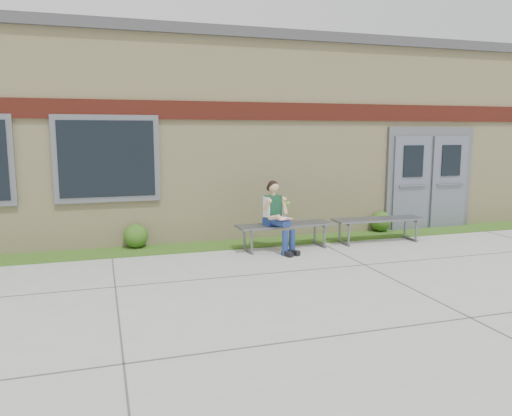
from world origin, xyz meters
name	(u,v)px	position (x,y,z in m)	size (l,w,h in m)	color
ground	(322,279)	(0.00, 0.00, 0.00)	(80.00, 80.00, 0.00)	#9E9E99
grass_strip	(267,242)	(0.00, 2.60, 0.01)	(16.00, 0.80, 0.02)	#2A5015
school_building	(226,135)	(0.00, 5.99, 2.10)	(16.20, 6.22, 4.20)	beige
bench_left	(285,230)	(0.14, 2.00, 0.37)	(1.86, 0.60, 0.48)	slate
bench_right	(378,224)	(2.14, 2.00, 0.37)	(1.87, 0.58, 0.48)	slate
girl	(278,214)	(-0.07, 1.81, 0.70)	(0.55, 0.79, 1.31)	navy
shrub_mid	(136,236)	(-2.54, 2.85, 0.25)	(0.45, 0.45, 0.45)	#2A5015
shrub_east	(381,221)	(2.72, 2.85, 0.24)	(0.45, 0.45, 0.45)	#2A5015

